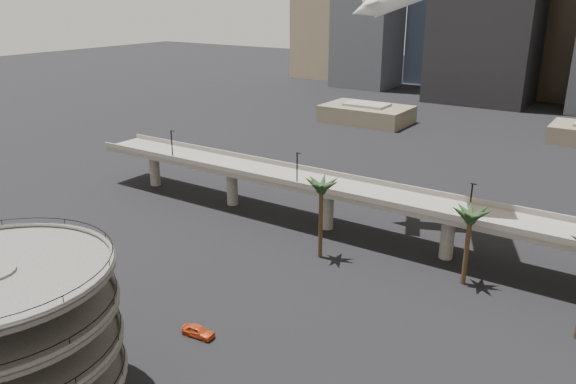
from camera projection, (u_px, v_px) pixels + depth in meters
The scene contains 5 objects.
parking_ramp at pixel (2, 330), 53.49m from camera, with size 22.20×22.20×17.35m.
overpass at pixel (385, 202), 93.79m from camera, with size 130.00×9.30×14.70m.
palm_trees at pixel (449, 216), 76.98m from camera, with size 42.40×10.40×14.00m.
low_buildings at pixel (534, 133), 160.16m from camera, with size 135.00×27.50×6.80m.
car_a at pixel (198, 331), 69.48m from camera, with size 1.74×4.33×1.48m, color #CD481D.
Camera 1 is at (35.26, -27.15, 40.10)m, focal length 35.00 mm.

